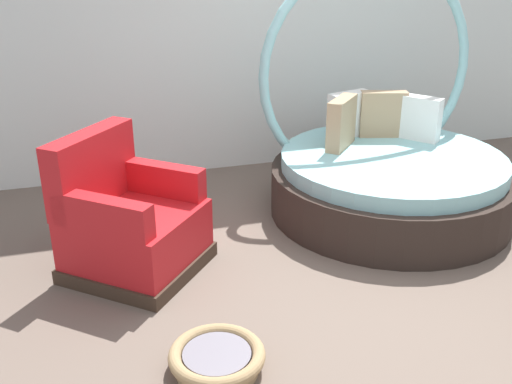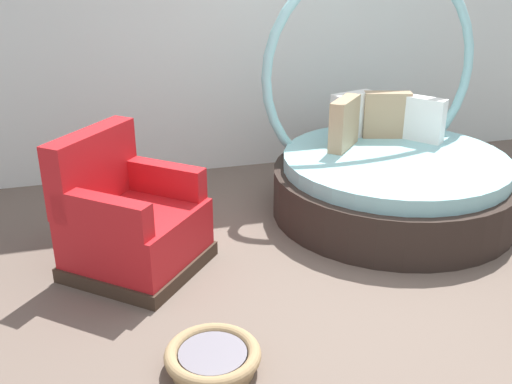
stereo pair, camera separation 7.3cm
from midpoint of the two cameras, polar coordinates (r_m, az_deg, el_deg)
The scene contains 4 objects.
ground_plane at distance 3.99m, azimuth 10.72°, elevation -9.15°, with size 8.00×8.00×0.02m, color #66564C.
round_daybed at distance 4.98m, azimuth 11.99°, elevation 2.39°, with size 1.94×1.94×2.02m.
red_armchair at distance 4.08m, azimuth -12.61°, elevation -3.03°, with size 1.12×1.12×0.94m.
pet_basket at distance 3.23m, azimuth -4.43°, elevation -15.65°, with size 0.51×0.51×0.13m.
Camera 1 is at (-1.68, -2.95, 2.10)m, focal length 41.72 mm.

